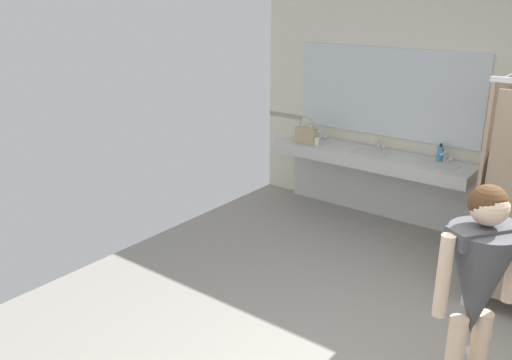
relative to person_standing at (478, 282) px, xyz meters
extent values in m
cube|color=silver|center=(-1.96, 2.63, -0.24)|extent=(2.40, 0.56, 0.14)
cube|color=silver|center=(-1.96, 2.87, -0.66)|extent=(2.40, 0.08, 0.71)
cube|color=beige|center=(-2.76, 2.60, -0.22)|extent=(0.42, 0.31, 0.11)
cylinder|color=silver|center=(-2.76, 2.82, -0.11)|extent=(0.04, 0.04, 0.11)
cylinder|color=silver|center=(-2.76, 2.76, -0.07)|extent=(0.03, 0.11, 0.03)
sphere|color=silver|center=(-2.69, 2.83, -0.14)|extent=(0.04, 0.04, 0.04)
cube|color=beige|center=(-1.96, 2.60, -0.22)|extent=(0.42, 0.31, 0.11)
cylinder|color=silver|center=(-1.96, 2.82, -0.11)|extent=(0.04, 0.04, 0.11)
cylinder|color=silver|center=(-1.96, 2.76, -0.07)|extent=(0.03, 0.11, 0.03)
sphere|color=silver|center=(-1.89, 2.83, -0.14)|extent=(0.04, 0.04, 0.04)
cube|color=beige|center=(-1.17, 2.60, -0.22)|extent=(0.42, 0.31, 0.11)
cylinder|color=silver|center=(-1.17, 2.82, -0.11)|extent=(0.04, 0.04, 0.11)
cylinder|color=silver|center=(-1.17, 2.76, -0.07)|extent=(0.03, 0.11, 0.03)
sphere|color=silver|center=(-1.10, 2.83, -0.14)|extent=(0.04, 0.04, 0.04)
cube|color=silver|center=(-1.96, 2.92, 0.50)|extent=(2.30, 0.02, 1.03)
cube|color=#84705B|center=(-0.41, 2.14, 0.03)|extent=(0.03, 1.54, 1.85)
cylinder|color=silver|center=(-0.41, 1.43, -0.96)|extent=(0.05, 0.05, 0.12)
cone|color=#47474C|center=(0.00, 0.00, 0.00)|extent=(0.56, 0.56, 0.68)
cube|color=#47474C|center=(0.00, 0.00, 0.31)|extent=(0.37, 0.44, 0.10)
cylinder|color=beige|center=(-0.14, -0.20, 0.08)|extent=(0.08, 0.08, 0.50)
sphere|color=beige|center=(0.00, 0.00, 0.47)|extent=(0.21, 0.21, 0.21)
sphere|color=#472D19|center=(-0.01, 0.01, 0.49)|extent=(0.22, 0.22, 0.22)
cube|color=tan|center=(-2.78, 2.49, -0.06)|extent=(0.27, 0.11, 0.21)
torus|color=tan|center=(-2.78, 2.49, 0.08)|extent=(0.21, 0.02, 0.21)
cylinder|color=teal|center=(-1.21, 2.80, -0.09)|extent=(0.07, 0.07, 0.16)
cylinder|color=black|center=(-1.21, 2.80, 0.01)|extent=(0.03, 0.03, 0.04)
cylinder|color=white|center=(-2.63, 2.50, -0.12)|extent=(0.07, 0.07, 0.10)
cylinder|color=#B7BABF|center=(-0.13, 0.80, -1.01)|extent=(0.14, 0.14, 0.01)
camera|label=1|loc=(0.65, -2.94, 1.58)|focal=37.36mm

